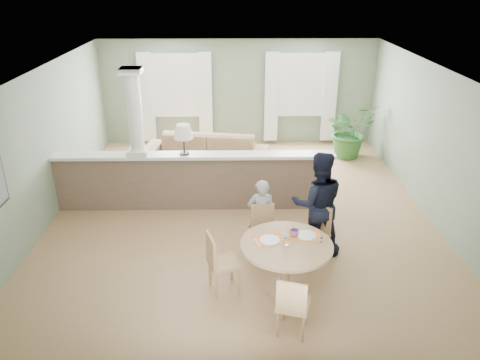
{
  "coord_description": "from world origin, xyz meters",
  "views": [
    {
      "loc": [
        -0.14,
        -7.93,
        4.2
      ],
      "look_at": [
        -0.04,
        -1.0,
        1.11
      ],
      "focal_mm": 35.0,
      "sensor_mm": 36.0,
      "label": 1
    }
  ],
  "objects_px": {
    "chair_far_man": "(315,231)",
    "child_person": "(261,215)",
    "chair_side": "(219,261)",
    "man_person": "(317,204)",
    "chair_near": "(292,304)",
    "chair_far_boy": "(263,229)",
    "sofa": "(205,156)",
    "dining_table": "(286,253)",
    "houseplant": "(350,131)"
  },
  "relations": [
    {
      "from": "chair_side",
      "to": "chair_near",
      "type": "bearing_deg",
      "value": -152.84
    },
    {
      "from": "sofa",
      "to": "child_person",
      "type": "distance_m",
      "value": 3.37
    },
    {
      "from": "dining_table",
      "to": "chair_far_man",
      "type": "xyz_separation_m",
      "value": [
        0.54,
        0.79,
        -0.11
      ]
    },
    {
      "from": "chair_side",
      "to": "child_person",
      "type": "relative_size",
      "value": 0.74
    },
    {
      "from": "sofa",
      "to": "dining_table",
      "type": "bearing_deg",
      "value": -63.25
    },
    {
      "from": "dining_table",
      "to": "child_person",
      "type": "bearing_deg",
      "value": 104.26
    },
    {
      "from": "houseplant",
      "to": "child_person",
      "type": "distance_m",
      "value": 4.84
    },
    {
      "from": "houseplant",
      "to": "man_person",
      "type": "height_order",
      "value": "man_person"
    },
    {
      "from": "child_person",
      "to": "dining_table",
      "type": "bearing_deg",
      "value": 101.32
    },
    {
      "from": "chair_far_boy",
      "to": "chair_far_man",
      "type": "relative_size",
      "value": 0.94
    },
    {
      "from": "chair_far_boy",
      "to": "chair_near",
      "type": "xyz_separation_m",
      "value": [
        0.25,
        -1.83,
        0.0
      ]
    },
    {
      "from": "sofa",
      "to": "child_person",
      "type": "relative_size",
      "value": 2.27
    },
    {
      "from": "chair_near",
      "to": "chair_side",
      "type": "xyz_separation_m",
      "value": [
        -0.92,
        0.92,
        0.02
      ]
    },
    {
      "from": "chair_far_man",
      "to": "man_person",
      "type": "distance_m",
      "value": 0.43
    },
    {
      "from": "sofa",
      "to": "dining_table",
      "type": "distance_m",
      "value": 4.53
    },
    {
      "from": "houseplant",
      "to": "chair_far_boy",
      "type": "height_order",
      "value": "houseplant"
    },
    {
      "from": "houseplant",
      "to": "dining_table",
      "type": "distance_m",
      "value": 5.73
    },
    {
      "from": "chair_far_man",
      "to": "chair_far_boy",
      "type": "bearing_deg",
      "value": -144.69
    },
    {
      "from": "sofa",
      "to": "dining_table",
      "type": "height_order",
      "value": "dining_table"
    },
    {
      "from": "chair_far_boy",
      "to": "chair_far_man",
      "type": "xyz_separation_m",
      "value": [
        0.81,
        -0.12,
        0.03
      ]
    },
    {
      "from": "houseplant",
      "to": "chair_far_man",
      "type": "height_order",
      "value": "houseplant"
    },
    {
      "from": "sofa",
      "to": "houseplant",
      "type": "distance_m",
      "value": 3.64
    },
    {
      "from": "houseplant",
      "to": "chair_near",
      "type": "xyz_separation_m",
      "value": [
        -2.13,
        -6.25,
        -0.19
      ]
    },
    {
      "from": "chair_side",
      "to": "man_person",
      "type": "bearing_deg",
      "value": -74.2
    },
    {
      "from": "chair_far_man",
      "to": "chair_near",
      "type": "xyz_separation_m",
      "value": [
        -0.56,
        -1.71,
        -0.03
      ]
    },
    {
      "from": "sofa",
      "to": "chair_near",
      "type": "bearing_deg",
      "value": -66.38
    },
    {
      "from": "chair_far_man",
      "to": "man_person",
      "type": "xyz_separation_m",
      "value": [
        0.05,
        0.23,
        0.36
      ]
    },
    {
      "from": "chair_far_boy",
      "to": "man_person",
      "type": "height_order",
      "value": "man_person"
    },
    {
      "from": "chair_far_man",
      "to": "chair_side",
      "type": "xyz_separation_m",
      "value": [
        -1.48,
        -0.78,
        -0.0
      ]
    },
    {
      "from": "houseplant",
      "to": "child_person",
      "type": "relative_size",
      "value": 1.08
    },
    {
      "from": "dining_table",
      "to": "man_person",
      "type": "bearing_deg",
      "value": 60.06
    },
    {
      "from": "chair_far_man",
      "to": "man_person",
      "type": "relative_size",
      "value": 0.53
    },
    {
      "from": "chair_far_boy",
      "to": "chair_side",
      "type": "xyz_separation_m",
      "value": [
        -0.68,
        -0.9,
        0.03
      ]
    },
    {
      "from": "child_person",
      "to": "man_person",
      "type": "xyz_separation_m",
      "value": [
        0.88,
        -0.1,
        0.25
      ]
    },
    {
      "from": "dining_table",
      "to": "chair_near",
      "type": "bearing_deg",
      "value": -91.01
    },
    {
      "from": "sofa",
      "to": "chair_near",
      "type": "relative_size",
      "value": 3.24
    },
    {
      "from": "man_person",
      "to": "chair_side",
      "type": "bearing_deg",
      "value": 33.61
    },
    {
      "from": "chair_far_man",
      "to": "chair_near",
      "type": "distance_m",
      "value": 1.8
    },
    {
      "from": "chair_side",
      "to": "child_person",
      "type": "height_order",
      "value": "child_person"
    },
    {
      "from": "chair_near",
      "to": "chair_side",
      "type": "bearing_deg",
      "value": -27.99
    },
    {
      "from": "sofa",
      "to": "child_person",
      "type": "height_order",
      "value": "child_person"
    },
    {
      "from": "child_person",
      "to": "man_person",
      "type": "bearing_deg",
      "value": 170.53
    },
    {
      "from": "chair_near",
      "to": "man_person",
      "type": "distance_m",
      "value": 2.07
    },
    {
      "from": "dining_table",
      "to": "chair_far_boy",
      "type": "xyz_separation_m",
      "value": [
        -0.26,
        0.91,
        -0.14
      ]
    },
    {
      "from": "chair_far_man",
      "to": "child_person",
      "type": "xyz_separation_m",
      "value": [
        -0.83,
        0.33,
        0.11
      ]
    },
    {
      "from": "sofa",
      "to": "chair_far_man",
      "type": "height_order",
      "value": "chair_far_man"
    },
    {
      "from": "chair_far_man",
      "to": "child_person",
      "type": "relative_size",
      "value": 0.74
    },
    {
      "from": "sofa",
      "to": "chair_side",
      "type": "relative_size",
      "value": 3.08
    },
    {
      "from": "dining_table",
      "to": "man_person",
      "type": "xyz_separation_m",
      "value": [
        0.59,
        1.03,
        0.25
      ]
    },
    {
      "from": "chair_near",
      "to": "child_person",
      "type": "relative_size",
      "value": 0.7
    }
  ]
}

